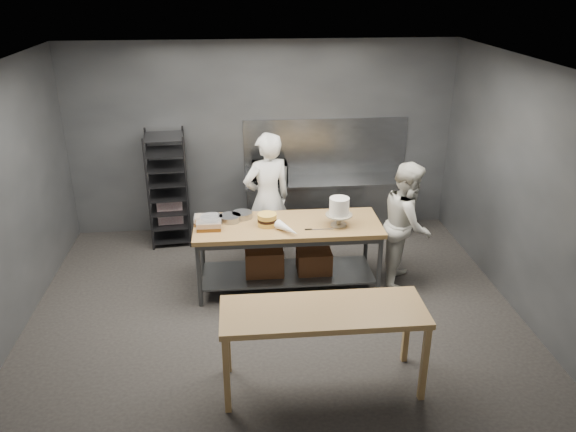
# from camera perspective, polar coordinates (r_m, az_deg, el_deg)

# --- Properties ---
(ground) EXTENTS (6.00, 6.00, 0.00)m
(ground) POSITION_cam_1_polar(r_m,az_deg,el_deg) (7.19, -1.39, -9.26)
(ground) COLOR black
(ground) RESTS_ON ground
(back_wall) EXTENTS (6.00, 0.04, 3.00)m
(back_wall) POSITION_cam_1_polar(r_m,az_deg,el_deg) (8.87, -2.61, 7.85)
(back_wall) COLOR #4C4F54
(back_wall) RESTS_ON ground
(work_table) EXTENTS (2.40, 0.90, 0.92)m
(work_table) POSITION_cam_1_polar(r_m,az_deg,el_deg) (7.37, -0.13, -3.24)
(work_table) COLOR brown
(work_table) RESTS_ON ground
(near_counter) EXTENTS (2.00, 0.70, 0.90)m
(near_counter) POSITION_cam_1_polar(r_m,az_deg,el_deg) (5.55, 3.61, -10.20)
(near_counter) COLOR #9E6F41
(near_counter) RESTS_ON ground
(back_counter) EXTENTS (2.60, 0.60, 0.90)m
(back_counter) POSITION_cam_1_polar(r_m,az_deg,el_deg) (9.01, 3.98, 1.01)
(back_counter) COLOR slate
(back_counter) RESTS_ON ground
(splashback_panel) EXTENTS (2.60, 0.02, 0.90)m
(splashback_panel) POSITION_cam_1_polar(r_m,az_deg,el_deg) (8.99, 3.84, 7.04)
(splashback_panel) COLOR slate
(splashback_panel) RESTS_ON back_counter
(speed_rack) EXTENTS (0.66, 0.70, 1.75)m
(speed_rack) POSITION_cam_1_polar(r_m,az_deg,el_deg) (8.75, -12.07, 2.68)
(speed_rack) COLOR black
(speed_rack) RESTS_ON ground
(chef_behind) EXTENTS (0.82, 0.68, 1.93)m
(chef_behind) POSITION_cam_1_polar(r_m,az_deg,el_deg) (7.87, -2.11, 1.69)
(chef_behind) COLOR white
(chef_behind) RESTS_ON ground
(chef_right) EXTENTS (0.86, 0.98, 1.69)m
(chef_right) POSITION_cam_1_polar(r_m,az_deg,el_deg) (7.55, 12.01, -0.80)
(chef_right) COLOR beige
(chef_right) RESTS_ON ground
(microwave) EXTENTS (0.54, 0.37, 0.30)m
(microwave) POSITION_cam_1_polar(r_m,az_deg,el_deg) (8.70, -1.89, 4.45)
(microwave) COLOR black
(microwave) RESTS_ON back_counter
(frosted_cake_stand) EXTENTS (0.34, 0.34, 0.38)m
(frosted_cake_stand) POSITION_cam_1_polar(r_m,az_deg,el_deg) (7.10, 5.22, 0.77)
(frosted_cake_stand) COLOR #A69C85
(frosted_cake_stand) RESTS_ON work_table
(layer_cake) EXTENTS (0.24, 0.24, 0.16)m
(layer_cake) POSITION_cam_1_polar(r_m,az_deg,el_deg) (7.14, -2.14, -0.37)
(layer_cake) COLOR #F9C74F
(layer_cake) RESTS_ON work_table
(cake_pans) EXTENTS (0.68, 0.37, 0.07)m
(cake_pans) POSITION_cam_1_polar(r_m,az_deg,el_deg) (7.35, -6.20, -0.14)
(cake_pans) COLOR gray
(cake_pans) RESTS_ON work_table
(piping_bag) EXTENTS (0.31, 0.38, 0.12)m
(piping_bag) POSITION_cam_1_polar(r_m,az_deg,el_deg) (6.92, -0.04, -1.33)
(piping_bag) COLOR white
(piping_bag) RESTS_ON work_table
(offset_spatula) EXTENTS (0.36, 0.02, 0.02)m
(offset_spatula) POSITION_cam_1_polar(r_m,az_deg,el_deg) (7.05, 2.79, -1.36)
(offset_spatula) COLOR slate
(offset_spatula) RESTS_ON work_table
(pastry_clamshells) EXTENTS (0.35, 0.38, 0.11)m
(pastry_clamshells) POSITION_cam_1_polar(r_m,az_deg,el_deg) (7.19, -8.17, -0.66)
(pastry_clamshells) COLOR brown
(pastry_clamshells) RESTS_ON work_table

